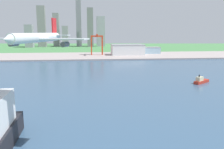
% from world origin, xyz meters
% --- Properties ---
extents(ground_plane, '(2400.00, 2400.00, 0.00)m').
position_xyz_m(ground_plane, '(0.00, 300.00, 0.00)').
color(ground_plane, '#49854B').
extents(water_bay, '(840.00, 360.00, 0.15)m').
position_xyz_m(water_bay, '(0.00, 240.00, 0.07)').
color(water_bay, '#385675').
rests_on(water_bay, ground).
extents(industrial_pier, '(840.00, 140.00, 2.50)m').
position_xyz_m(industrial_pier, '(0.00, 490.00, 1.25)').
color(industrial_pier, '#A59896').
rests_on(industrial_pier, ground).
extents(airplane_landing, '(39.21, 41.67, 11.87)m').
position_xyz_m(airplane_landing, '(-32.54, 113.32, 46.56)').
color(airplane_landing, silver).
extents(tugboat_small, '(19.83, 16.04, 8.76)m').
position_xyz_m(tugboat_small, '(94.89, 228.64, 2.55)').
color(tugboat_small, '#B22D1E').
rests_on(tugboat_small, water_bay).
extents(port_crane_red, '(24.53, 35.89, 42.04)m').
position_xyz_m(port_crane_red, '(6.03, 499.13, 32.35)').
color(port_crane_red, red).
rests_on(port_crane_red, industrial_pier).
extents(warehouse_main, '(67.16, 38.98, 21.11)m').
position_xyz_m(warehouse_main, '(68.81, 494.96, 13.08)').
color(warehouse_main, white).
rests_on(warehouse_main, industrial_pier).
extents(warehouse_annex, '(40.24, 24.91, 14.01)m').
position_xyz_m(warehouse_annex, '(123.66, 519.01, 9.53)').
color(warehouse_annex, '#99BCD1').
rests_on(warehouse_annex, industrial_pier).
extents(distant_skyline, '(256.64, 77.68, 155.88)m').
position_xyz_m(distant_skyline, '(-78.21, 824.79, 56.77)').
color(distant_skyline, gray).
rests_on(distant_skyline, ground).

